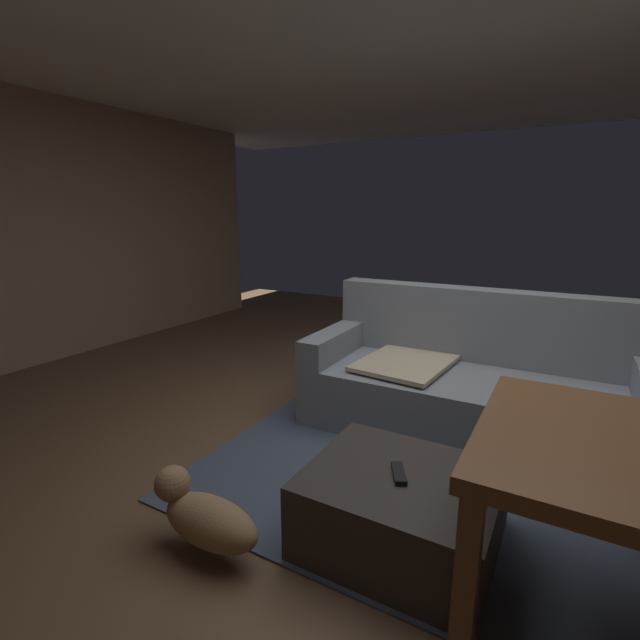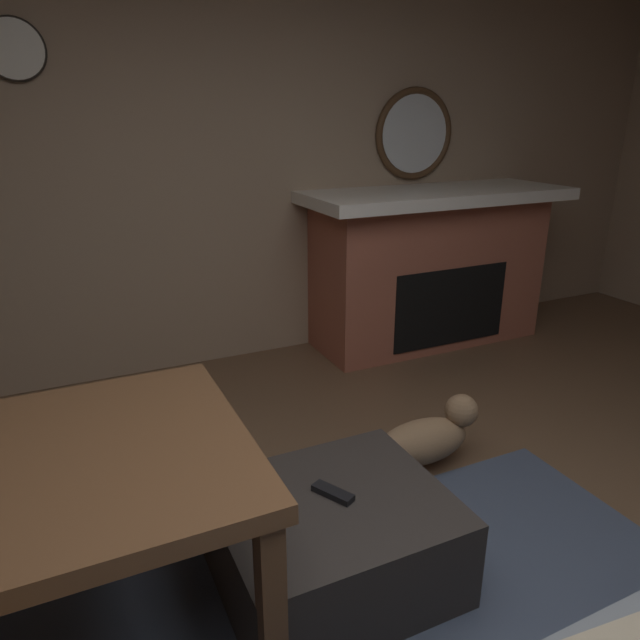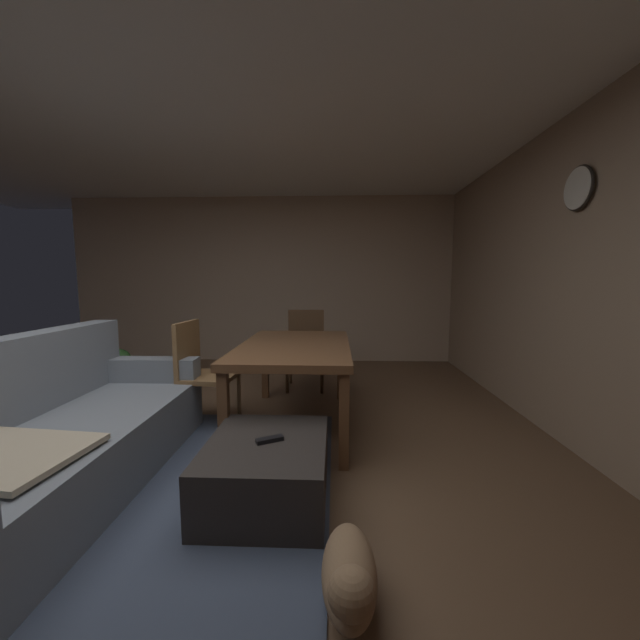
# 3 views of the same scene
# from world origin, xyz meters

# --- Properties ---
(floor) EXTENTS (9.42, 9.42, 0.00)m
(floor) POSITION_xyz_m (0.00, 0.00, 0.00)
(floor) COLOR brown
(ceiling) EXTENTS (9.42, 9.42, 0.00)m
(ceiling) POSITION_xyz_m (0.00, 0.00, 2.59)
(ceiling) COLOR white
(wall_right_window_side) EXTENTS (0.12, 6.26, 2.59)m
(wall_right_window_side) POSITION_xyz_m (3.92, 0.00, 1.29)
(wall_right_window_side) COLOR #C4AA91
(wall_right_window_side) RESTS_ON ground
(area_rug) EXTENTS (2.60, 2.00, 0.01)m
(area_rug) POSITION_xyz_m (0.12, -0.03, 0.01)
(area_rug) COLOR #3D475B
(area_rug) RESTS_ON ground
(couch) EXTENTS (2.18, 0.96, 0.95)m
(couch) POSITION_xyz_m (0.14, 0.67, 0.32)
(couch) COLOR slate
(couch) RESTS_ON ground
(ottoman_coffee_table) EXTENTS (0.81, 0.69, 0.36)m
(ottoman_coffee_table) POSITION_xyz_m (0.12, -0.66, 0.18)
(ottoman_coffee_table) COLOR #2D2826
(ottoman_coffee_table) RESTS_ON ground
(tv_remote) EXTENTS (0.12, 0.16, 0.02)m
(tv_remote) POSITION_xyz_m (0.11, -0.68, 0.38)
(tv_remote) COLOR black
(tv_remote) RESTS_ON ottoman_coffee_table
(dining_table) EXTENTS (1.62, 0.95, 0.74)m
(dining_table) POSITION_xyz_m (1.24, -0.71, 0.66)
(dining_table) COLOR brown
(dining_table) RESTS_ON ground
(dining_chair_north) EXTENTS (0.47, 0.47, 0.93)m
(dining_chair_north) POSITION_xyz_m (1.25, 0.16, 0.52)
(dining_chair_north) COLOR brown
(dining_chair_north) RESTS_ON ground
(dining_chair_east) EXTENTS (0.45, 0.45, 0.93)m
(dining_chair_east) POSITION_xyz_m (2.45, -0.70, 0.52)
(dining_chair_east) COLOR #513823
(dining_chair_east) RESTS_ON ground
(potted_plant) EXTENTS (0.32, 0.32, 0.45)m
(potted_plant) POSITION_xyz_m (2.38, 1.61, 0.25)
(potted_plant) COLOR #474C51
(potted_plant) RESTS_ON ground
(small_dog) EXTENTS (0.55, 0.22, 0.31)m
(small_dog) POSITION_xyz_m (-0.62, -1.12, 0.18)
(small_dog) COLOR #8C6B4C
(small_dog) RESTS_ON ground
(wall_clock) EXTENTS (0.32, 0.03, 0.32)m
(wall_clock) POSITION_xyz_m (0.92, -2.84, 1.97)
(wall_clock) COLOR silver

